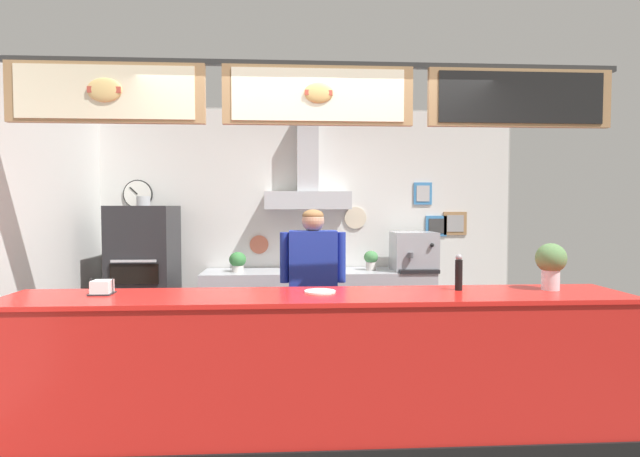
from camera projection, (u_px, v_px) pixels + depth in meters
name	position (u px, v px, depth m)	size (l,w,h in m)	color
ground_plane	(318.00, 424.00, 3.66)	(5.82, 5.82, 0.00)	#514C47
back_wall_assembly	(307.00, 219.00, 5.75)	(4.85, 2.47, 2.73)	#9E9E99
service_counter	(321.00, 369.00, 3.34)	(4.14, 0.64, 1.01)	red
back_prep_counter	(318.00, 311.00, 5.55)	(2.53, 0.62, 0.88)	#A3A5AD
pizza_oven	(145.00, 281.00, 5.27)	(0.63, 0.71, 1.70)	#232326
shop_worker	(313.00, 291.00, 4.40)	(0.58, 0.23, 1.57)	#232328
espresso_machine	(414.00, 252.00, 5.56)	(0.47, 0.52, 0.43)	#A3A5AD
potted_rosemary	(371.00, 259.00, 5.58)	(0.16, 0.16, 0.22)	beige
potted_oregano	(238.00, 261.00, 5.43)	(0.18, 0.18, 0.22)	beige
condiment_plate	(319.00, 292.00, 3.38)	(0.21, 0.21, 0.01)	white
basil_vase	(551.00, 263.00, 3.47)	(0.21, 0.21, 0.33)	silver
pepper_grinder	(459.00, 272.00, 3.46)	(0.05, 0.05, 0.25)	black
napkin_holder	(102.00, 288.00, 3.30)	(0.15, 0.14, 0.11)	#262628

